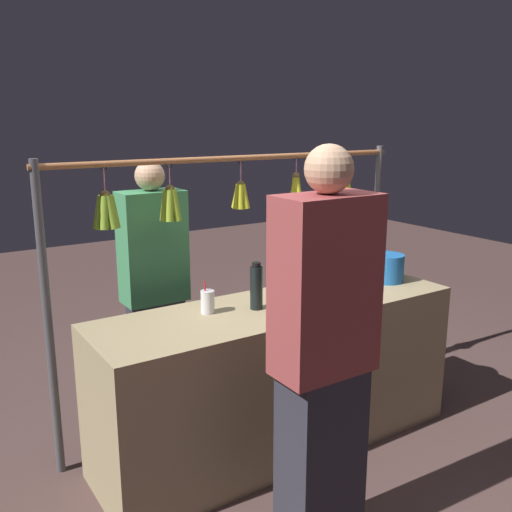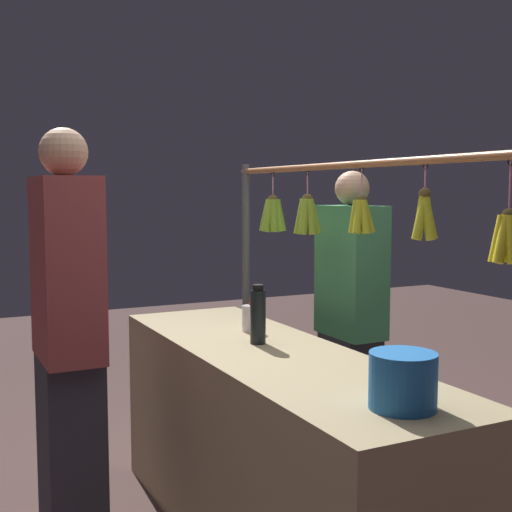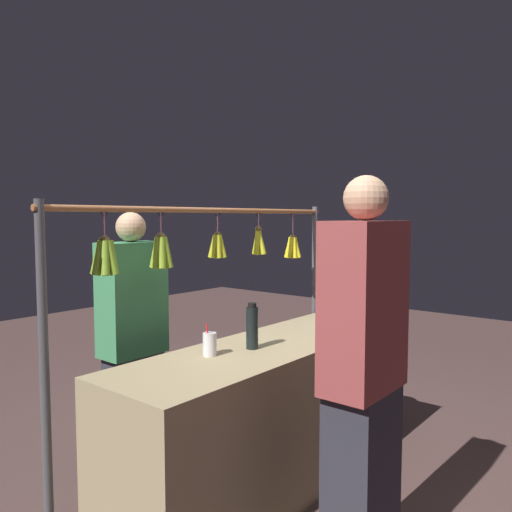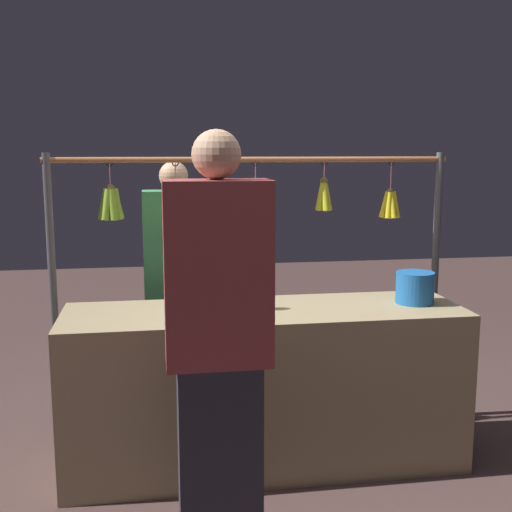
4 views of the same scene
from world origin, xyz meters
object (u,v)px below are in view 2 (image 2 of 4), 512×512
object	(u,v)px
water_bottle	(258,316)
blue_bucket	(403,381)
vendor_person	(350,330)
customer_person	(69,350)
drink_cup	(250,318)

from	to	relation	value
water_bottle	blue_bucket	xyz separation A→B (m)	(-0.97, -0.00, -0.04)
water_bottle	blue_bucket	distance (m)	0.97
vendor_person	blue_bucket	bearing A→B (deg)	151.84
customer_person	blue_bucket	bearing A→B (deg)	-146.26
drink_cup	customer_person	xyz separation A→B (m)	(-0.08, 0.84, -0.04)
water_bottle	customer_person	world-z (taller)	customer_person
drink_cup	vendor_person	distance (m)	0.60
blue_bucket	customer_person	distance (m)	1.37
vendor_person	drink_cup	bearing A→B (deg)	94.03
blue_bucket	customer_person	size ratio (longest dim) A/B	0.12
drink_cup	customer_person	distance (m)	0.85
water_bottle	drink_cup	world-z (taller)	water_bottle
water_bottle	customer_person	distance (m)	0.79
drink_cup	water_bottle	bearing A→B (deg)	161.86
water_bottle	drink_cup	bearing A→B (deg)	-18.14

